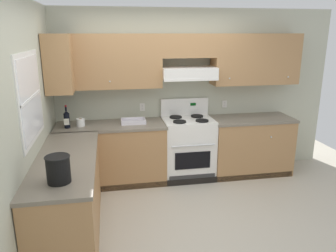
{
  "coord_description": "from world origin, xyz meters",
  "views": [
    {
      "loc": [
        -0.76,
        -3.44,
        2.19
      ],
      "look_at": [
        -0.01,
        0.7,
        1.0
      ],
      "focal_mm": 35.31,
      "sensor_mm": 36.0,
      "label": 1
    }
  ],
  "objects_px": {
    "bowl": "(133,122)",
    "paper_towel_roll": "(81,122)",
    "wine_bottle": "(67,119)",
    "bucket": "(58,169)",
    "stove": "(188,148)"
  },
  "relations": [
    {
      "from": "stove",
      "to": "bucket",
      "type": "distance_m",
      "value": 2.55
    },
    {
      "from": "bucket",
      "to": "wine_bottle",
      "type": "bearing_deg",
      "value": 93.82
    },
    {
      "from": "wine_bottle",
      "to": "bucket",
      "type": "distance_m",
      "value": 1.79
    },
    {
      "from": "stove",
      "to": "paper_towel_roll",
      "type": "distance_m",
      "value": 1.65
    },
    {
      "from": "wine_bottle",
      "to": "bowl",
      "type": "relative_size",
      "value": 0.91
    },
    {
      "from": "wine_bottle",
      "to": "bowl",
      "type": "distance_m",
      "value": 0.94
    },
    {
      "from": "bowl",
      "to": "bucket",
      "type": "xyz_separation_m",
      "value": [
        -0.81,
        -1.88,
        0.11
      ]
    },
    {
      "from": "bowl",
      "to": "paper_towel_roll",
      "type": "relative_size",
      "value": 3.06
    },
    {
      "from": "stove",
      "to": "bucket",
      "type": "height_order",
      "value": "stove"
    },
    {
      "from": "wine_bottle",
      "to": "bowl",
      "type": "bearing_deg",
      "value": 5.37
    },
    {
      "from": "wine_bottle",
      "to": "bucket",
      "type": "height_order",
      "value": "wine_bottle"
    },
    {
      "from": "wine_bottle",
      "to": "stove",
      "type": "bearing_deg",
      "value": 2.65
    },
    {
      "from": "bowl",
      "to": "paper_towel_roll",
      "type": "xyz_separation_m",
      "value": [
        -0.75,
        -0.02,
        0.03
      ]
    },
    {
      "from": "bowl",
      "to": "paper_towel_roll",
      "type": "distance_m",
      "value": 0.75
    },
    {
      "from": "bowl",
      "to": "stove",
      "type": "bearing_deg",
      "value": -0.38
    }
  ]
}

